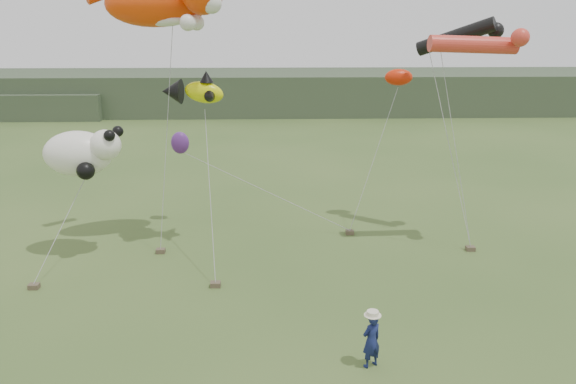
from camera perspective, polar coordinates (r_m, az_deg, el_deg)
The scene contains 9 objects.
ground at distance 17.93m, azimuth 2.62°, elevation -13.78°, with size 120.00×120.00×0.00m, color #385123.
headland at distance 60.51m, azimuth -3.56°, elevation 10.08°, with size 90.00×13.00×4.00m.
festival_attendant at distance 16.02m, azimuth 8.47°, elevation -14.69°, with size 0.59×0.39×1.61m, color #141D4E.
sandbag_anchors at distance 22.56m, azimuth -3.37°, elevation -6.77°, with size 17.15×5.31×0.18m.
cat_kite at distance 23.03m, azimuth -11.98°, elevation 18.49°, with size 5.56×3.23×2.37m.
fish_kite at distance 23.04m, azimuth -9.71°, elevation 10.06°, with size 2.66×1.75×1.37m.
tube_kites at distance 24.10m, azimuth 18.28°, elevation 14.48°, with size 3.65×3.77×1.63m.
panda_kite at distance 23.29m, azimuth -20.16°, elevation 3.77°, with size 3.13×2.02×1.94m.
misc_kites at distance 25.58m, azimuth 2.03°, elevation 8.88°, with size 10.93×0.73×3.79m.
Camera 1 is at (-1.28, -15.36, 9.17)m, focal length 35.00 mm.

